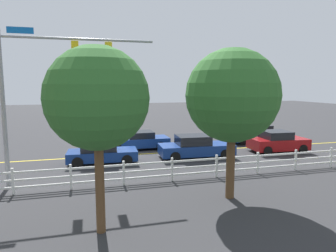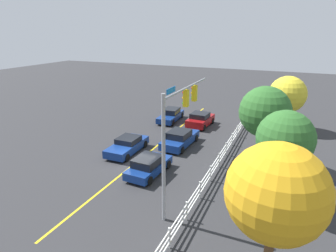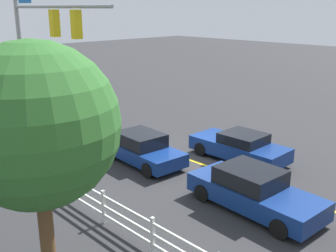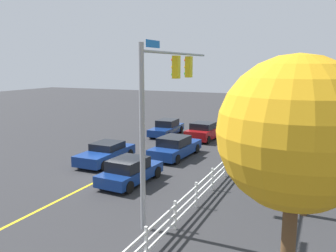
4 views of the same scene
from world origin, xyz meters
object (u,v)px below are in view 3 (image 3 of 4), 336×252
car_0 (240,147)px  tree_0 (36,126)px  car_4 (143,149)px  car_2 (254,191)px

car_0 → tree_0: 11.38m
car_0 → car_4: size_ratio=1.09×
car_2 → car_4: bearing=-177.8°
car_4 → tree_0: 9.35m
car_0 → car_4: car_4 is taller
car_2 → car_4: size_ratio=1.16×
tree_0 → car_0: bearing=-79.0°
car_4 → tree_0: bearing=-52.6°
car_4 → car_2: bearing=2.6°
tree_0 → car_4: bearing=-55.9°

